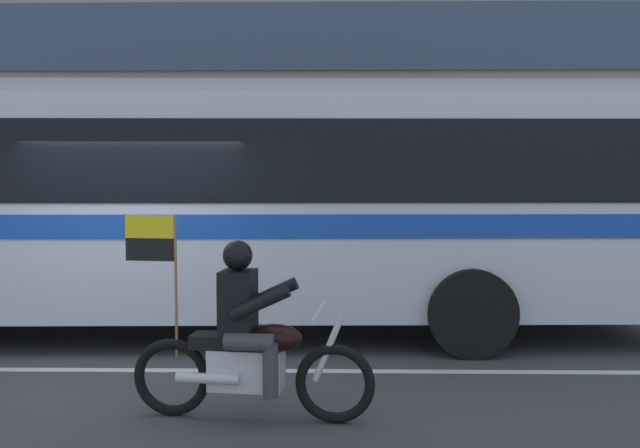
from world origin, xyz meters
TOP-DOWN VIEW (x-y plane):
  - ground_plane at (0.00, 0.00)m, footprint 60.00×60.00m
  - sidewalk_curb at (0.00, 5.10)m, footprint 28.00×3.80m
  - lane_center_stripe at (0.00, -0.60)m, footprint 26.60×0.14m
  - transit_bus at (0.65, 1.19)m, footprint 11.94×2.95m
  - motorcycle_with_rider at (1.58, -2.12)m, footprint 2.19×0.66m

SIDE VIEW (x-z plane):
  - ground_plane at x=0.00m, z-range 0.00..0.00m
  - lane_center_stripe at x=0.00m, z-range 0.00..0.01m
  - sidewalk_curb at x=0.00m, z-range 0.00..0.15m
  - motorcycle_with_rider at x=1.58m, z-range -0.22..1.55m
  - transit_bus at x=0.65m, z-range 0.27..3.49m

